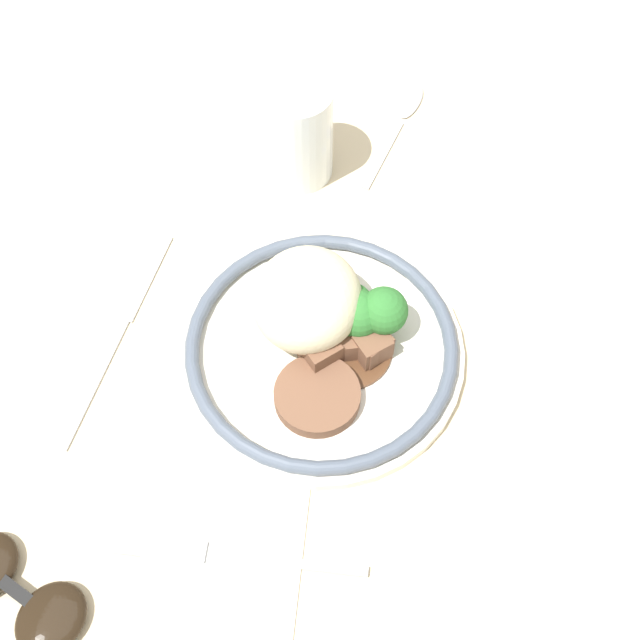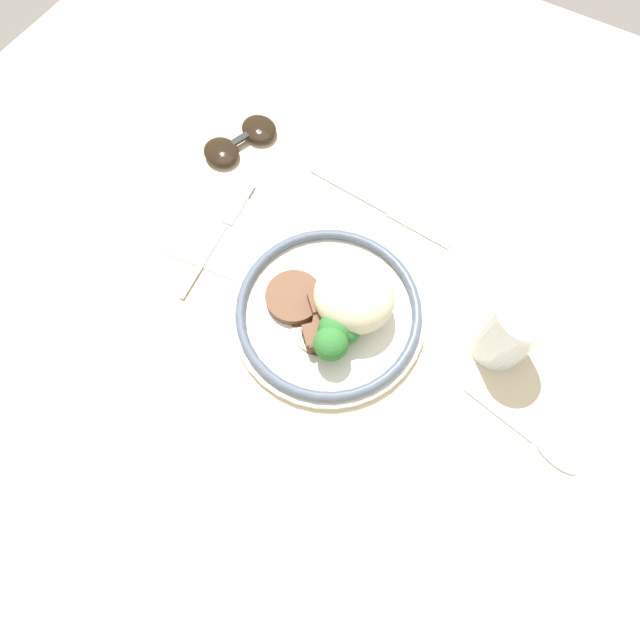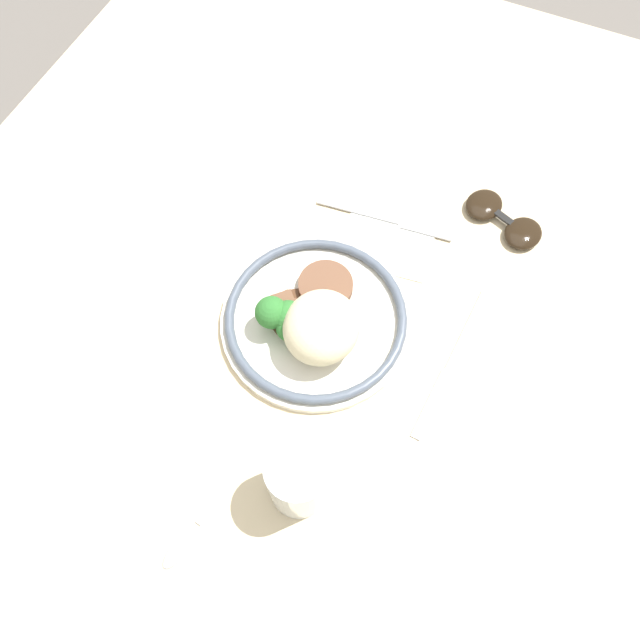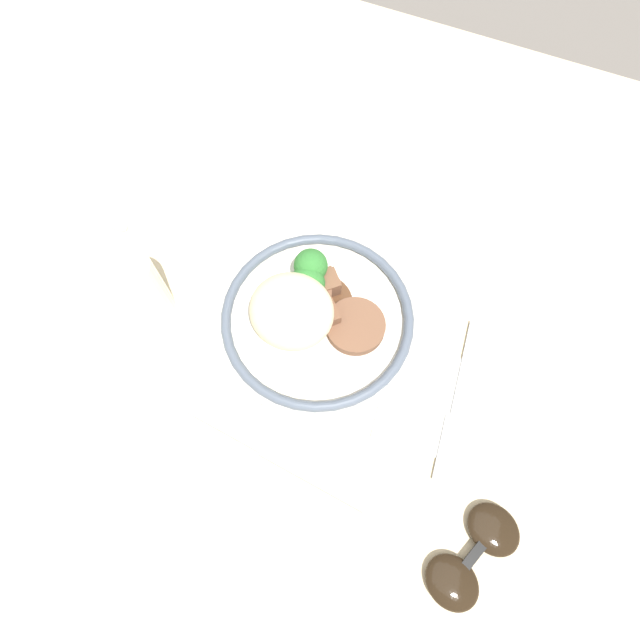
{
  "view_description": "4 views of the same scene",
  "coord_description": "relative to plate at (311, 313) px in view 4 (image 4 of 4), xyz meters",
  "views": [
    {
      "loc": [
        -0.39,
        -0.14,
        0.69
      ],
      "look_at": [
        -0.02,
        -0.05,
        0.07
      ],
      "focal_mm": 50.0,
      "sensor_mm": 36.0,
      "label": 1
    },
    {
      "loc": [
        0.08,
        -0.27,
        0.6
      ],
      "look_at": [
        -0.04,
        -0.08,
        0.06
      ],
      "focal_mm": 28.0,
      "sensor_mm": 36.0,
      "label": 2
    },
    {
      "loc": [
        0.27,
        0.09,
        0.74
      ],
      "look_at": [
        -0.03,
        -0.05,
        0.06
      ],
      "focal_mm": 35.0,
      "sensor_mm": 36.0,
      "label": 3
    },
    {
      "loc": [
        -0.13,
        0.16,
        0.59
      ],
      "look_at": [
        -0.04,
        -0.05,
        0.07
      ],
      "focal_mm": 28.0,
      "sensor_mm": 36.0,
      "label": 4
    }
  ],
  "objects": [
    {
      "name": "napkin",
      "position": [
        -0.18,
        0.03,
        -0.02
      ],
      "size": [
        0.15,
        0.14,
        0.0
      ],
      "color": "silver",
      "rests_on": "dining_table"
    },
    {
      "name": "plate",
      "position": [
        0.0,
        0.0,
        0.0
      ],
      "size": [
        0.24,
        0.24,
        0.08
      ],
      "color": "silver",
      "rests_on": "dining_table"
    },
    {
      "name": "knife",
      "position": [
        -0.02,
        0.17,
        -0.02
      ],
      "size": [
        0.22,
        0.02,
        0.0
      ],
      "rotation": [
        0.0,
        0.0,
        -0.07
      ],
      "color": "#ADADB2",
      "rests_on": "dining_table"
    },
    {
      "name": "dining_table",
      "position": [
        0.03,
        0.06,
        -0.04
      ],
      "size": [
        1.43,
        1.24,
        0.04
      ],
      "color": "beige",
      "rests_on": "ground"
    },
    {
      "name": "sunglasses",
      "position": [
        -0.25,
        0.17,
        -0.02
      ],
      "size": [
        0.09,
        0.13,
        0.02
      ],
      "rotation": [
        0.0,
        0.0,
        -0.36
      ],
      "color": "black",
      "rests_on": "dining_table"
    },
    {
      "name": "spoon",
      "position": [
        0.28,
        -0.02,
        -0.02
      ],
      "size": [
        0.15,
        0.04,
        0.01
      ],
      "rotation": [
        0.0,
        0.0,
        -0.19
      ],
      "color": "#ADADB2",
      "rests_on": "dining_table"
    },
    {
      "name": "juice_glass",
      "position": [
        0.19,
        0.07,
        0.02
      ],
      "size": [
        0.07,
        0.07,
        0.1
      ],
      "color": "yellow",
      "rests_on": "dining_table"
    },
    {
      "name": "fork",
      "position": [
        -0.19,
        0.04,
        -0.02
      ],
      "size": [
        0.03,
        0.19,
        0.0
      ],
      "rotation": [
        0.0,
        0.0,
        1.68
      ],
      "color": "#ADADB2",
      "rests_on": "napkin"
    },
    {
      "name": "ground_plane",
      "position": [
        0.03,
        0.06,
        -0.06
      ],
      "size": [
        8.0,
        8.0,
        0.0
      ],
      "primitive_type": "plane",
      "color": "#5B5651"
    }
  ]
}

